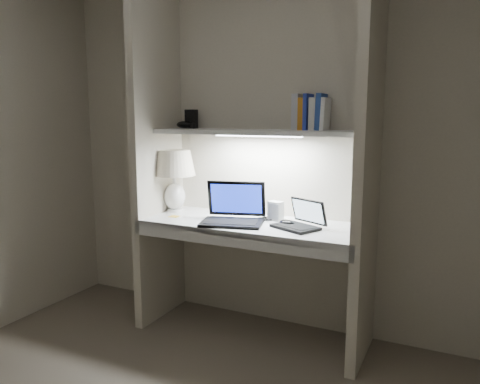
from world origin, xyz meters
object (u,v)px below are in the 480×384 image
Objects in this scene: table_lamp at (174,170)px; laptop_main at (234,213)px; speaker at (276,211)px; laptop_netbook at (300,221)px; book_row at (311,113)px.

table_lamp is 0.60m from laptop_main.
speaker is (0.76, 0.05, -0.24)m from table_lamp.
laptop_main is 1.34× the size of laptop_netbook.
book_row is (0.21, 0.06, 0.64)m from speaker.
table_lamp is 0.80m from speaker.
speaker is at bearing -163.69° from book_row.
laptop_main is 0.81m from book_row.
laptop_netbook is 0.69m from book_row.
laptop_main is at bearing -152.11° from book_row.
speaker is 0.56× the size of book_row.
table_lamp is at bearing -173.50° from book_row.
table_lamp reaches higher than laptop_netbook.
laptop_netbook is at bearing -87.71° from book_row.
laptop_main is 0.44m from laptop_netbook.
book_row is at bearing 6.50° from table_lamp.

